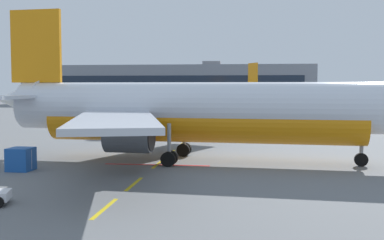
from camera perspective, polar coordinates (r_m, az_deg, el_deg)
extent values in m
cube|color=yellow|center=(23.73, -10.38, -10.35)|extent=(0.24, 4.00, 0.01)
cube|color=yellow|center=(29.22, -6.94, -7.58)|extent=(0.24, 4.00, 0.01)
cube|color=yellow|center=(36.39, -4.11, -5.26)|extent=(0.24, 4.00, 0.01)
cube|color=yellow|center=(42.39, -2.51, -3.94)|extent=(0.24, 4.00, 0.01)
cube|color=yellow|center=(48.67, -1.27, -2.90)|extent=(0.24, 4.00, 0.01)
cube|color=yellow|center=(55.07, -0.30, -2.10)|extent=(0.24, 4.00, 0.01)
cube|color=yellow|center=(61.17, 0.43, -1.49)|extent=(0.24, 4.00, 0.01)
cube|color=yellow|center=(66.88, 0.99, -1.02)|extent=(0.24, 4.00, 0.01)
cube|color=yellow|center=(72.96, 1.49, -0.60)|extent=(0.24, 4.00, 0.01)
cube|color=yellow|center=(79.26, 1.93, -0.23)|extent=(0.24, 4.00, 0.01)
cube|color=yellow|center=(85.10, 2.27, 0.06)|extent=(0.24, 4.00, 0.01)
cube|color=yellow|center=(91.63, 2.61, 0.34)|extent=(0.24, 4.00, 0.01)
cube|color=yellow|center=(97.95, 2.89, 0.57)|extent=(0.24, 4.00, 0.01)
cube|color=#B21414|center=(36.01, -4.23, -5.36)|extent=(8.00, 0.40, 0.01)
cylinder|color=silver|center=(37.13, 1.21, 1.60)|extent=(30.30, 6.05, 3.80)
cylinder|color=orange|center=(37.19, 1.21, -0.01)|extent=(24.69, 5.33, 3.50)
cone|color=silver|center=(42.77, -20.07, 2.31)|extent=(4.43, 3.54, 3.23)
cube|color=orange|center=(42.01, -18.15, 8.37)|extent=(4.41, 0.69, 6.00)
cube|color=silver|center=(45.02, -16.81, 2.82)|extent=(3.67, 6.62, 0.24)
cube|color=silver|center=(39.49, -21.18, 2.58)|extent=(3.67, 6.62, 0.24)
cube|color=#B7BCC6|center=(46.27, -1.80, 1.48)|extent=(11.21, 17.50, 0.36)
cube|color=#B7BCC6|center=(29.98, -9.16, 0.06)|extent=(9.03, 17.66, 0.36)
cylinder|color=#4C4F54|center=(43.48, -2.88, -0.60)|extent=(3.35, 2.33, 2.10)
cylinder|color=black|center=(43.12, -0.82, -0.63)|extent=(0.25, 1.79, 1.79)
cylinder|color=#4C4F54|center=(32.97, -7.56, -2.10)|extent=(3.35, 2.33, 2.10)
cylinder|color=black|center=(32.49, -4.89, -2.16)|extent=(0.25, 1.79, 1.79)
cylinder|color=gray|center=(37.15, 19.61, -2.46)|extent=(0.28, 0.28, 2.67)
cylinder|color=black|center=(37.32, 19.56, -4.49)|extent=(1.01, 0.35, 0.99)
cylinder|color=gray|center=(40.23, -0.95, -1.71)|extent=(0.28, 0.28, 2.61)
cylinder|color=black|center=(40.72, -0.85, -3.49)|extent=(1.12, 0.43, 1.10)
cylinder|color=black|center=(40.05, -1.06, -3.61)|extent=(1.12, 0.43, 1.10)
cylinder|color=gray|center=(35.20, -2.74, -2.53)|extent=(0.28, 0.28, 2.61)
cylinder|color=black|center=(35.71, -2.60, -4.55)|extent=(1.12, 0.43, 1.10)
cylinder|color=black|center=(35.03, -2.88, -4.72)|extent=(1.12, 0.43, 1.10)
cylinder|color=white|center=(119.10, 4.36, 3.06)|extent=(15.90, 25.92, 3.47)
cylinder|color=orange|center=(119.12, 4.35, 2.60)|extent=(13.27, 21.27, 3.19)
cone|color=white|center=(131.66, 1.80, 3.16)|extent=(4.50, 4.41, 3.40)
cone|color=white|center=(106.26, 7.67, 3.16)|extent=(4.40, 4.77, 2.95)
cube|color=#192333|center=(130.76, 1.96, 3.42)|extent=(2.98, 2.51, 0.55)
cube|color=orange|center=(107.69, 7.28, 5.32)|extent=(2.17, 3.71, 5.48)
cube|color=white|center=(105.75, 6.03, 3.31)|extent=(6.53, 5.31, 0.22)
cube|color=white|center=(108.52, 8.79, 3.30)|extent=(6.53, 5.31, 0.22)
cube|color=#B7BCC6|center=(112.65, 1.57, 2.80)|extent=(16.00, 6.64, 0.33)
cube|color=#B7BCC6|center=(119.44, 8.47, 2.83)|extent=(13.77, 14.36, 0.33)
cylinder|color=#4C4F54|center=(113.63, 2.87, 2.14)|extent=(3.06, 3.48, 1.92)
cylinder|color=black|center=(114.97, 2.58, 2.16)|extent=(1.49, 0.86, 1.63)
cylinder|color=#4C4F54|center=(118.03, 7.34, 2.18)|extent=(3.06, 3.48, 1.92)
cylinder|color=black|center=(119.32, 7.01, 2.20)|extent=(1.49, 0.86, 1.63)
cylinder|color=gray|center=(129.06, 2.29, 2.14)|extent=(0.26, 0.26, 2.43)
cylinder|color=black|center=(129.11, 2.29, 1.60)|extent=(0.65, 0.92, 0.90)
cylinder|color=gray|center=(116.50, 3.68, 1.95)|extent=(0.26, 0.26, 2.38)
cylinder|color=black|center=(116.42, 3.53, 1.36)|extent=(0.75, 1.04, 1.00)
cylinder|color=black|center=(116.68, 3.82, 1.36)|extent=(0.75, 1.04, 1.00)
cylinder|color=gray|center=(118.55, 5.77, 1.97)|extent=(0.26, 0.26, 2.38)
cylinder|color=black|center=(118.46, 5.62, 1.39)|extent=(0.75, 1.04, 1.00)
cylinder|color=black|center=(118.74, 5.90, 1.40)|extent=(0.75, 1.04, 1.00)
cube|color=black|center=(58.56, -7.93, -1.05)|extent=(2.72, 7.10, 0.60)
cube|color=gray|center=(56.24, -8.43, -0.39)|extent=(2.41, 2.48, 1.10)
cube|color=#192333|center=(55.12, -8.70, -0.38)|extent=(1.92, 0.15, 0.64)
cube|color=silver|center=(59.41, -7.74, 0.33)|extent=(2.62, 4.86, 2.10)
cylinder|color=black|center=(56.15, -7.21, -1.52)|extent=(0.32, 0.97, 0.96)
cylinder|color=black|center=(56.68, -9.59, -1.50)|extent=(0.32, 0.97, 0.96)
cylinder|color=black|center=(60.53, -6.36, -1.12)|extent=(0.32, 0.97, 0.96)
cylinder|color=black|center=(61.02, -8.58, -1.10)|extent=(0.32, 0.97, 0.96)
cylinder|color=black|center=(26.52, -21.49, -8.42)|extent=(0.59, 0.33, 0.56)
cube|color=#194C9E|center=(35.46, -19.77, -4.43)|extent=(1.66, 1.62, 1.60)
cube|color=silver|center=(35.46, -19.77, -4.43)|extent=(1.62, 0.10, 1.36)
cube|color=gray|center=(164.51, -2.59, 4.20)|extent=(95.04, 26.65, 12.84)
cube|color=#192333|center=(151.33, -3.43, 4.45)|extent=(87.44, 0.12, 4.62)
cube|color=gray|center=(162.94, 2.39, 6.74)|extent=(6.00, 5.00, 1.60)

